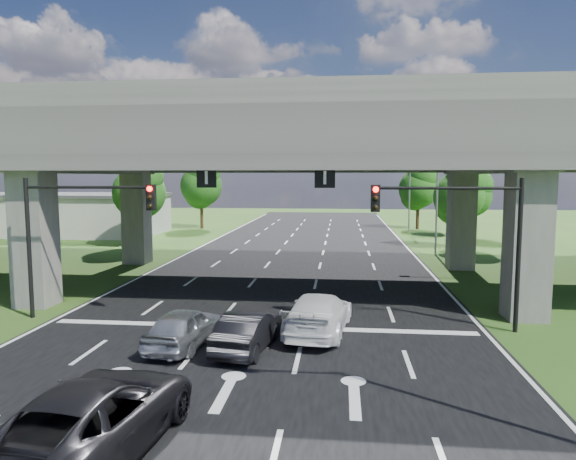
% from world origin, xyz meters
% --- Properties ---
extents(ground, '(160.00, 160.00, 0.00)m').
position_xyz_m(ground, '(0.00, 0.00, 0.00)').
color(ground, '#244C18').
rests_on(ground, ground).
extents(road, '(18.00, 120.00, 0.03)m').
position_xyz_m(road, '(0.00, 10.00, 0.01)').
color(road, black).
rests_on(road, ground).
extents(overpass, '(80.00, 15.00, 10.00)m').
position_xyz_m(overpass, '(0.00, 12.00, 7.92)').
color(overpass, '#393734').
rests_on(overpass, ground).
extents(warehouse, '(20.00, 10.00, 4.00)m').
position_xyz_m(warehouse, '(-26.00, 35.00, 2.00)').
color(warehouse, '#9E9E99').
rests_on(warehouse, ground).
extents(signal_right, '(5.76, 0.54, 6.00)m').
position_xyz_m(signal_right, '(7.82, 3.94, 4.19)').
color(signal_right, black).
rests_on(signal_right, ground).
extents(signal_left, '(5.76, 0.54, 6.00)m').
position_xyz_m(signal_left, '(-7.82, 3.94, 4.19)').
color(signal_left, black).
rests_on(signal_left, ground).
extents(streetlight_far, '(3.38, 0.25, 10.00)m').
position_xyz_m(streetlight_far, '(10.10, 24.00, 5.85)').
color(streetlight_far, gray).
rests_on(streetlight_far, ground).
extents(streetlight_beyond, '(3.38, 0.25, 10.00)m').
position_xyz_m(streetlight_beyond, '(10.10, 40.00, 5.85)').
color(streetlight_beyond, gray).
rests_on(streetlight_beyond, ground).
extents(tree_left_near, '(4.50, 4.50, 7.80)m').
position_xyz_m(tree_left_near, '(-13.95, 26.00, 4.82)').
color(tree_left_near, black).
rests_on(tree_left_near, ground).
extents(tree_left_mid, '(3.91, 3.90, 6.76)m').
position_xyz_m(tree_left_mid, '(-16.95, 34.00, 4.17)').
color(tree_left_mid, black).
rests_on(tree_left_mid, ground).
extents(tree_left_far, '(4.80, 4.80, 8.32)m').
position_xyz_m(tree_left_far, '(-12.95, 42.00, 5.14)').
color(tree_left_far, black).
rests_on(tree_left_far, ground).
extents(tree_right_near, '(4.20, 4.20, 7.28)m').
position_xyz_m(tree_right_near, '(13.05, 28.00, 4.50)').
color(tree_right_near, black).
rests_on(tree_right_near, ground).
extents(tree_right_mid, '(3.91, 3.90, 6.76)m').
position_xyz_m(tree_right_mid, '(16.05, 36.00, 4.17)').
color(tree_right_mid, black).
rests_on(tree_right_mid, ground).
extents(tree_right_far, '(4.50, 4.50, 7.80)m').
position_xyz_m(tree_right_far, '(12.05, 44.00, 4.82)').
color(tree_right_far, black).
rests_on(tree_right_far, ground).
extents(car_silver, '(2.16, 4.27, 1.39)m').
position_xyz_m(car_silver, '(-2.31, 0.91, 0.73)').
color(car_silver, '#B9BCC1').
rests_on(car_silver, road).
extents(car_dark, '(1.97, 4.25, 1.35)m').
position_xyz_m(car_dark, '(-0.00, 0.81, 0.70)').
color(car_dark, black).
rests_on(car_dark, road).
extents(car_white, '(2.79, 5.48, 1.52)m').
position_xyz_m(car_white, '(2.36, 3.00, 0.79)').
color(car_white, silver).
rests_on(car_white, road).
extents(car_trailing, '(3.30, 6.19, 1.66)m').
position_xyz_m(car_trailing, '(-2.10, -6.22, 0.86)').
color(car_trailing, black).
rests_on(car_trailing, road).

